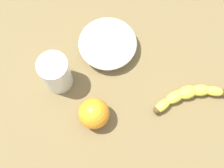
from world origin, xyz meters
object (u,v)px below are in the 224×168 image
object	(u,v)px
banana	(188,95)
smoothie_glass	(56,74)
orange_fruit	(94,113)
ceramic_bowl	(107,45)

from	to	relation	value
banana	smoothie_glass	distance (cm)	36.90
orange_fruit	ceramic_bowl	bearing A→B (deg)	41.24
banana	orange_fruit	distance (cm)	26.67
banana	smoothie_glass	xyz separation A→B (cm)	(-24.87, 27.02, 3.59)
banana	orange_fruit	bearing A→B (deg)	-2.33
orange_fruit	smoothie_glass	bearing A→B (deg)	94.47
smoothie_glass	ceramic_bowl	world-z (taller)	smoothie_glass
smoothie_glass	ceramic_bowl	bearing A→B (deg)	-3.38
ceramic_bowl	orange_fruit	xyz separation A→B (cm)	(-15.96, -13.99, 1.78)
smoothie_glass	ceramic_bowl	xyz separation A→B (cm)	(17.13, -1.01, -3.03)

